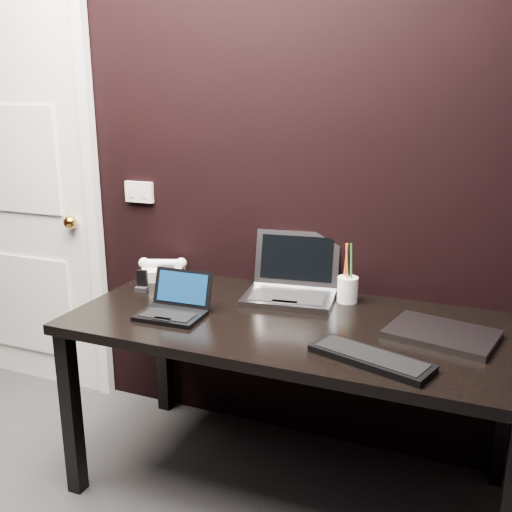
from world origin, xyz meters
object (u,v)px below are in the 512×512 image
at_px(pen_cup, 348,288).
at_px(ext_keyboard, 371,358).
at_px(desk_phone, 163,270).
at_px(desk, 292,339).
at_px(door, 22,198).
at_px(mobile_phone, 142,283).
at_px(silver_laptop, 291,286).
at_px(netbook, 174,307).
at_px(closed_laptop, 442,334).

bearing_deg(pen_cup, ext_keyboard, -68.87).
bearing_deg(desk_phone, desk, -20.08).
bearing_deg(door, mobile_phone, -17.71).
bearing_deg(desk, silver_laptop, 109.96).
distance_m(door, desk_phone, 0.96).
xyz_separation_m(netbook, ext_keyboard, (0.79, -0.12, -0.02)).
bearing_deg(closed_laptop, desk_phone, 170.03).
height_order(desk, ext_keyboard, ext_keyboard).
bearing_deg(door, ext_keyboard, -17.22).
distance_m(door, netbook, 1.33).
bearing_deg(netbook, silver_laptop, 46.10).
height_order(door, netbook, door).
bearing_deg(pen_cup, mobile_phone, -167.09).
xyz_separation_m(desk, closed_laptop, (0.54, 0.04, 0.09)).
bearing_deg(mobile_phone, netbook, -36.32).
bearing_deg(mobile_phone, door, 162.29).
relative_size(desk, silver_laptop, 4.13).
xyz_separation_m(door, desk, (1.65, -0.38, -0.38)).
xyz_separation_m(door, netbook, (1.20, -0.50, -0.27)).
distance_m(ext_keyboard, desk_phone, 1.19).
bearing_deg(pen_cup, door, 176.95).
bearing_deg(silver_laptop, ext_keyboard, -48.18).
relative_size(netbook, pen_cup, 1.02).
xyz_separation_m(netbook, desk_phone, (-0.28, 0.39, 0.01)).
xyz_separation_m(door, desk_phone, (0.92, -0.11, -0.26)).
bearing_deg(silver_laptop, mobile_phone, -165.49).
relative_size(desk_phone, pen_cup, 0.94).
relative_size(desk, netbook, 6.64).
xyz_separation_m(desk, netbook, (-0.44, -0.13, 0.11)).
relative_size(silver_laptop, closed_laptop, 1.01).
relative_size(door, desk_phone, 9.12).
distance_m(door, silver_laptop, 1.59).
xyz_separation_m(mobile_phone, pen_cup, (0.87, 0.20, 0.02)).
xyz_separation_m(netbook, pen_cup, (0.59, 0.40, 0.03)).
height_order(door, ext_keyboard, door).
bearing_deg(silver_laptop, pen_cup, 8.48).
height_order(closed_laptop, mobile_phone, mobile_phone).
xyz_separation_m(ext_keyboard, desk_phone, (-1.08, 0.51, 0.03)).
relative_size(netbook, closed_laptop, 0.63).
bearing_deg(mobile_phone, closed_laptop, -1.68).
relative_size(ext_keyboard, mobile_phone, 4.61).
height_order(ext_keyboard, closed_laptop, same).
bearing_deg(ext_keyboard, silver_laptop, 131.82).
distance_m(silver_laptop, closed_laptop, 0.66).
distance_m(door, closed_laptop, 2.24).
relative_size(ext_keyboard, pen_cup, 1.69).
xyz_separation_m(closed_laptop, desk_phone, (-1.27, 0.22, 0.03)).
height_order(netbook, silver_laptop, silver_laptop).
bearing_deg(closed_laptop, door, 171.38).
distance_m(closed_laptop, mobile_phone, 1.27).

